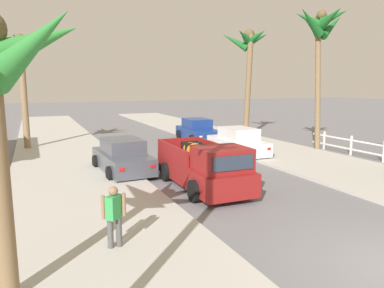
{
  "coord_description": "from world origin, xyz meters",
  "views": [
    {
      "loc": [
        -7.13,
        -4.55,
        3.89
      ],
      "look_at": [
        -0.54,
        10.36,
        1.2
      ],
      "focal_mm": 33.86,
      "sensor_mm": 36.0,
      "label": 1
    }
  ],
  "objects_px": {
    "palm_tree_left_back": "(21,54)",
    "pedestrian": "(114,215)",
    "palm_tree_left_fore": "(320,31)",
    "car_left_near": "(197,131)",
    "palm_tree_right_mid": "(248,52)",
    "car_right_near": "(122,157)",
    "pickup_truck": "(204,167)",
    "car_left_mid": "(238,142)"
  },
  "relations": [
    {
      "from": "car_left_near",
      "to": "pedestrian",
      "type": "distance_m",
      "value": 17.18
    },
    {
      "from": "pickup_truck",
      "to": "pedestrian",
      "type": "distance_m",
      "value": 5.75
    },
    {
      "from": "palm_tree_right_mid",
      "to": "palm_tree_left_back",
      "type": "bearing_deg",
      "value": 177.0
    },
    {
      "from": "car_right_near",
      "to": "palm_tree_left_fore",
      "type": "relative_size",
      "value": 0.53
    },
    {
      "from": "pedestrian",
      "to": "palm_tree_right_mid",
      "type": "bearing_deg",
      "value": 49.07
    },
    {
      "from": "pickup_truck",
      "to": "palm_tree_left_back",
      "type": "height_order",
      "value": "palm_tree_left_back"
    },
    {
      "from": "car_left_near",
      "to": "palm_tree_right_mid",
      "type": "xyz_separation_m",
      "value": [
        4.18,
        0.34,
        5.51
      ]
    },
    {
      "from": "car_left_near",
      "to": "car_right_near",
      "type": "bearing_deg",
      "value": -134.21
    },
    {
      "from": "palm_tree_right_mid",
      "to": "palm_tree_left_back",
      "type": "height_order",
      "value": "palm_tree_right_mid"
    },
    {
      "from": "car_left_near",
      "to": "palm_tree_left_fore",
      "type": "relative_size",
      "value": 0.53
    },
    {
      "from": "car_left_mid",
      "to": "pedestrian",
      "type": "relative_size",
      "value": 2.69
    },
    {
      "from": "car_left_near",
      "to": "car_right_near",
      "type": "distance_m",
      "value": 9.92
    },
    {
      "from": "car_right_near",
      "to": "pedestrian",
      "type": "bearing_deg",
      "value": -104.45
    },
    {
      "from": "car_right_near",
      "to": "palm_tree_left_fore",
      "type": "bearing_deg",
      "value": 4.55
    },
    {
      "from": "car_left_near",
      "to": "palm_tree_left_fore",
      "type": "height_order",
      "value": "palm_tree_left_fore"
    },
    {
      "from": "palm_tree_left_fore",
      "to": "pedestrian",
      "type": "relative_size",
      "value": 5.12
    },
    {
      "from": "car_left_near",
      "to": "palm_tree_left_back",
      "type": "relative_size",
      "value": 0.63
    },
    {
      "from": "palm_tree_left_fore",
      "to": "car_left_near",
      "type": "bearing_deg",
      "value": 128.25
    },
    {
      "from": "car_right_near",
      "to": "pedestrian",
      "type": "distance_m",
      "value": 7.86
    },
    {
      "from": "car_left_near",
      "to": "car_right_near",
      "type": "height_order",
      "value": "same"
    },
    {
      "from": "palm_tree_left_back",
      "to": "car_left_near",
      "type": "bearing_deg",
      "value": -5.92
    },
    {
      "from": "palm_tree_right_mid",
      "to": "pickup_truck",
      "type": "bearing_deg",
      "value": -128.47
    },
    {
      "from": "palm_tree_left_fore",
      "to": "pickup_truck",
      "type": "bearing_deg",
      "value": -154.11
    },
    {
      "from": "palm_tree_left_back",
      "to": "palm_tree_left_fore",
      "type": "bearing_deg",
      "value": -24.9
    },
    {
      "from": "car_right_near",
      "to": "pedestrian",
      "type": "xyz_separation_m",
      "value": [
        -1.96,
        -7.6,
        0.2
      ]
    },
    {
      "from": "palm_tree_left_fore",
      "to": "palm_tree_right_mid",
      "type": "height_order",
      "value": "palm_tree_left_fore"
    },
    {
      "from": "palm_tree_left_back",
      "to": "pedestrian",
      "type": "height_order",
      "value": "palm_tree_left_back"
    },
    {
      "from": "palm_tree_left_back",
      "to": "pedestrian",
      "type": "bearing_deg",
      "value": -82.89
    },
    {
      "from": "pickup_truck",
      "to": "car_left_mid",
      "type": "xyz_separation_m",
      "value": [
        4.56,
        5.16,
        -0.1
      ]
    },
    {
      "from": "pickup_truck",
      "to": "palm_tree_left_fore",
      "type": "xyz_separation_m",
      "value": [
        9.53,
        4.63,
        6.08
      ]
    },
    {
      "from": "car_left_near",
      "to": "car_left_mid",
      "type": "xyz_separation_m",
      "value": [
        -0.11,
        -5.64,
        0.0
      ]
    },
    {
      "from": "car_left_near",
      "to": "pedestrian",
      "type": "bearing_deg",
      "value": -121.1
    },
    {
      "from": "palm_tree_right_mid",
      "to": "palm_tree_left_back",
      "type": "relative_size",
      "value": 1.15
    },
    {
      "from": "palm_tree_left_fore",
      "to": "palm_tree_left_back",
      "type": "relative_size",
      "value": 1.19
    },
    {
      "from": "pickup_truck",
      "to": "palm_tree_left_back",
      "type": "distance_m",
      "value": 14.27
    },
    {
      "from": "palm_tree_left_fore",
      "to": "pedestrian",
      "type": "xyz_separation_m",
      "value": [
        -13.74,
        -8.54,
        -5.98
      ]
    },
    {
      "from": "car_left_near",
      "to": "palm_tree_right_mid",
      "type": "bearing_deg",
      "value": 4.62
    },
    {
      "from": "palm_tree_right_mid",
      "to": "palm_tree_left_back",
      "type": "distance_m",
      "value": 15.06
    },
    {
      "from": "car_left_mid",
      "to": "pedestrian",
      "type": "xyz_separation_m",
      "value": [
        -8.76,
        -9.08,
        0.2
      ]
    },
    {
      "from": "pedestrian",
      "to": "palm_tree_left_fore",
      "type": "bearing_deg",
      "value": 31.87
    },
    {
      "from": "pedestrian",
      "to": "car_right_near",
      "type": "bearing_deg",
      "value": 75.55
    },
    {
      "from": "pickup_truck",
      "to": "pedestrian",
      "type": "bearing_deg",
      "value": -137.04
    }
  ]
}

